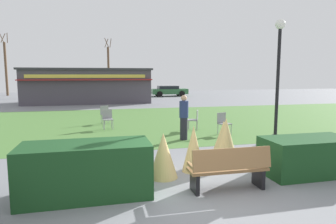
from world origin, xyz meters
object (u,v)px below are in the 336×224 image
Objects in this scene: park_bench at (229,168)px; food_kiosk at (89,85)px; person_strolling at (184,117)px; tree_left_bg at (6,68)px; cafe_chair_north at (107,117)px; cafe_chair_center at (195,118)px; parked_car_center_slot at (127,91)px; parked_car_west_slot at (80,92)px; cafe_chair_east at (105,113)px; lamppost_mid at (278,66)px; cafe_chair_west at (223,122)px; tree_right_bg at (109,69)px; parked_car_east_slot at (169,91)px.

park_bench is 0.16× the size of food_kiosk.
person_strolling is at bearing -76.79° from food_kiosk.
cafe_chair_north is at bearing -66.57° from tree_left_bg.
parked_car_center_slot is at bearing 92.54° from cafe_chair_center.
person_strolling reaches higher than parked_car_west_slot.
food_kiosk reaches higher than cafe_chair_east.
lamppost_mid is 4.15m from cafe_chair_center.
food_kiosk is 12.16× the size of cafe_chair_west.
food_kiosk is 1.52× the size of tree_right_bg.
cafe_chair_east is at bearing 138.62° from lamppost_mid.
parked_car_center_slot is 4.89m from parked_car_east_slot.
person_strolling is 28.72m from tree_right_bg.
parked_car_west_slot is 5.11m from parked_car_center_slot.
parked_car_west_slot is at bearing 107.10° from cafe_chair_west.
food_kiosk reaches higher than parked_car_west_slot.
cafe_chair_center is 0.13× the size of tree_right_bg.
person_strolling is (3.91, -16.67, -0.66)m from food_kiosk.
cafe_chair_east is at bearing -98.84° from parked_car_center_slot.
tree_left_bg is at bearing 119.40° from cafe_chair_west.
parked_car_west_slot is at bearing 105.93° from cafe_chair_center.
cafe_chair_west is at bearing -97.93° from parked_car_east_slot.
food_kiosk is (-7.27, 17.49, -1.25)m from lamppost_mid.
cafe_chair_east is 1.62m from cafe_chair_north.
cafe_chair_east is at bearing 91.75° from cafe_chair_north.
lamppost_mid is 1.03× the size of parked_car_center_slot.
tree_right_bg is (-1.70, 28.58, 2.32)m from person_strolling.
cafe_chair_east is 26.15m from tree_left_bg.
cafe_chair_center is 27.06m from tree_right_bg.
parked_car_east_slot is at bearing 0.01° from parked_car_west_slot.
tree_right_bg reaches higher than cafe_chair_west.
food_kiosk is at bearing -122.29° from parked_car_center_slot.
parked_car_west_slot is (-1.10, 6.35, -0.88)m from food_kiosk.
cafe_chair_east is 0.21× the size of parked_car_center_slot.
person_strolling is 23.02m from parked_car_center_slot.
cafe_chair_east is at bearing 139.62° from cafe_chair_west.
person_strolling is (-1.04, -1.79, 0.33)m from cafe_chair_center.
food_kiosk is 10.97m from parked_car_east_slot.
parked_car_east_slot is (4.89, -0.00, 0.00)m from parked_car_center_slot.
lamppost_mid is 18.98m from food_kiosk.
food_kiosk reaches higher than parked_car_east_slot.
parked_car_west_slot reaches higher than park_bench.
parked_car_east_slot is at bearing -0.01° from parked_car_center_slot.
lamppost_mid is 4.97× the size of cafe_chair_west.
cafe_chair_east is 0.12× the size of tree_left_bg.
tree_left_bg reaches higher than lamppost_mid.
tree_left_bg is (-14.70, 26.39, 2.78)m from cafe_chair_center.
food_kiosk is 7.56m from parked_car_center_slot.
parked_car_west_slot is 10.01m from parked_car_east_slot.
parked_car_center_slot is (0.10, 23.01, -0.22)m from person_strolling.
cafe_chair_center is 30.33m from tree_left_bg.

